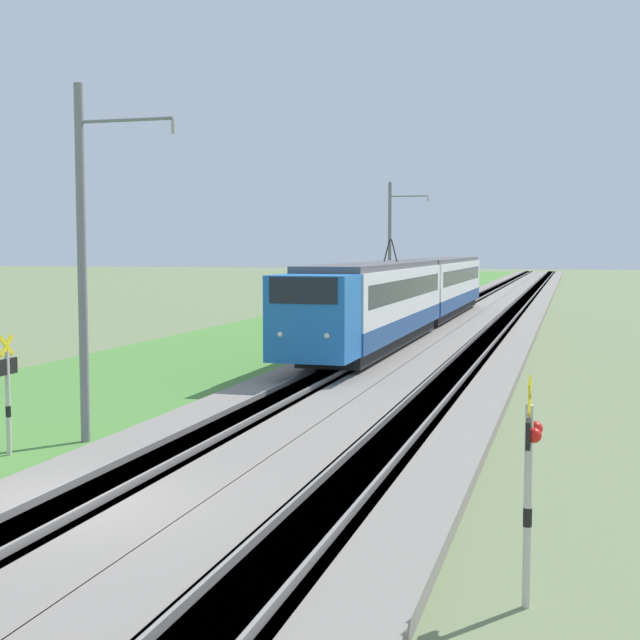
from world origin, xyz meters
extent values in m
plane|color=#6B7A51|center=(0.00, 0.00, 0.00)|extent=(400.00, 400.00, 0.00)
cube|color=gray|center=(50.00, 0.00, 0.15)|extent=(240.00, 4.40, 0.30)
cube|color=gray|center=(50.00, -4.38, 0.15)|extent=(240.00, 4.40, 0.30)
cube|color=#4C4238|center=(50.00, 0.00, 0.15)|extent=(240.00, 1.57, 0.30)
cube|color=gray|center=(50.00, 0.53, 0.38)|extent=(240.00, 0.07, 0.15)
cube|color=gray|center=(50.00, -0.53, 0.38)|extent=(240.00, 0.07, 0.15)
cube|color=#4C4238|center=(50.00, -4.38, 0.15)|extent=(240.00, 1.57, 0.30)
cube|color=gray|center=(50.00, -3.84, 0.38)|extent=(240.00, 0.07, 0.15)
cube|color=gray|center=(50.00, -4.91, 0.38)|extent=(240.00, 0.07, 0.15)
cube|color=#4C8438|center=(50.00, 7.01, 0.06)|extent=(240.00, 10.33, 0.12)
cube|color=blue|center=(15.31, 0.00, 2.44)|extent=(2.45, 2.77, 2.88)
cube|color=black|center=(14.95, 0.00, 3.40)|extent=(1.76, 2.30, 0.86)
sphere|color=#F2EAC6|center=(14.14, 0.79, 1.96)|extent=(0.20, 0.20, 0.20)
sphere|color=#F2EAC6|center=(14.14, -0.79, 1.96)|extent=(0.20, 0.20, 0.20)
cube|color=navy|center=(25.66, 0.00, 1.40)|extent=(18.25, 2.88, 0.81)
cube|color=silver|center=(25.66, 0.00, 2.84)|extent=(18.25, 2.88, 2.07)
cube|color=black|center=(25.66, 0.00, 3.01)|extent=(16.79, 2.90, 0.87)
cube|color=#515156|center=(25.66, 0.00, 4.00)|extent=(18.25, 2.65, 0.25)
cube|color=black|center=(25.66, 0.00, 0.72)|extent=(17.34, 2.45, 0.55)
cylinder|color=black|center=(18.34, 0.53, 0.88)|extent=(0.86, 0.12, 0.86)
cylinder|color=black|center=(18.34, -0.53, 0.88)|extent=(0.86, 0.12, 0.86)
cube|color=navy|center=(45.74, 0.00, 1.40)|extent=(20.70, 2.88, 0.81)
cube|color=silver|center=(45.74, 0.00, 2.84)|extent=(20.70, 2.88, 2.07)
cube|color=black|center=(45.74, 0.00, 3.01)|extent=(19.05, 2.90, 0.87)
cube|color=#515156|center=(45.74, 0.00, 4.00)|extent=(20.70, 2.65, 0.25)
cube|color=black|center=(45.74, 0.00, 0.72)|extent=(19.67, 2.45, 0.55)
cylinder|color=black|center=(28.40, 0.17, 4.68)|extent=(0.06, 0.33, 1.08)
cylinder|color=black|center=(28.40, -0.17, 4.68)|extent=(0.06, 0.33, 1.08)
cube|color=black|center=(18.34, 0.00, 0.00)|extent=(0.10, 0.10, 0.00)
cylinder|color=beige|center=(-1.60, -7.86, 1.36)|extent=(0.11, 0.11, 2.72)
cylinder|color=black|center=(-1.60, -7.86, 1.22)|extent=(0.12, 0.12, 0.25)
cube|color=black|center=(-1.60, -7.86, 2.37)|extent=(0.70, 0.06, 0.36)
sphere|color=red|center=(-1.38, -7.93, 2.37)|extent=(0.20, 0.20, 0.20)
sphere|color=red|center=(-1.83, -7.93, 2.37)|extent=(0.20, 0.20, 0.20)
cube|color=yellow|center=(-1.60, -7.86, 2.84)|extent=(0.49, 0.03, 0.49)
cube|color=yellow|center=(-1.60, -7.86, 2.84)|extent=(0.49, 0.03, 0.49)
cylinder|color=beige|center=(3.66, 3.74, 1.24)|extent=(0.11, 0.11, 2.47)
cylinder|color=black|center=(3.66, 3.74, 1.11)|extent=(0.12, 0.12, 0.25)
cube|color=black|center=(3.66, 3.74, 2.12)|extent=(0.70, 0.06, 0.36)
sphere|color=red|center=(3.89, 3.81, 2.12)|extent=(0.20, 0.20, 0.20)
cube|color=yellow|center=(3.66, 3.74, 2.59)|extent=(0.49, 0.03, 0.49)
cube|color=yellow|center=(3.66, 3.74, 2.59)|extent=(0.49, 0.03, 0.49)
cylinder|color=slate|center=(5.39, 2.83, 4.30)|extent=(0.22, 0.22, 8.61)
cylinder|color=slate|center=(5.39, 1.63, 7.71)|extent=(0.08, 2.40, 0.08)
cylinder|color=#B2ADA8|center=(5.39, 0.43, 7.51)|extent=(0.10, 0.10, 0.30)
cylinder|color=slate|center=(42.24, 2.83, 4.47)|extent=(0.22, 0.22, 8.95)
cylinder|color=slate|center=(42.24, 1.63, 8.05)|extent=(0.08, 2.40, 0.08)
cylinder|color=#B2ADA8|center=(42.24, 0.43, 7.85)|extent=(0.10, 0.10, 0.30)
camera|label=1|loc=(-13.38, -8.36, 4.75)|focal=50.00mm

